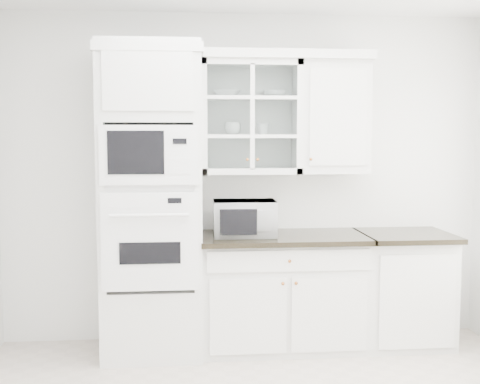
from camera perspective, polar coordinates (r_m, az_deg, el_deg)
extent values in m
cube|color=white|center=(5.02, 0.43, 1.31)|extent=(4.00, 0.02, 2.70)
cube|color=silver|center=(4.70, -8.33, -0.85)|extent=(0.76, 0.65, 2.40)
cube|color=white|center=(4.41, -8.52, -4.69)|extent=(0.70, 0.03, 0.72)
cube|color=black|center=(4.40, -8.52, -5.75)|extent=(0.44, 0.01, 0.16)
cube|color=white|center=(4.34, -8.64, 3.46)|extent=(0.70, 0.03, 0.43)
cube|color=black|center=(4.33, -9.85, 3.70)|extent=(0.40, 0.01, 0.31)
cube|color=silver|center=(4.92, 4.05, -9.54)|extent=(1.30, 0.60, 0.88)
cube|color=#312B19|center=(4.79, 4.15, -4.32)|extent=(1.32, 0.67, 0.04)
cube|color=silver|center=(5.17, 15.19, -8.98)|extent=(0.70, 0.60, 0.88)
cube|color=#312B19|center=(5.05, 15.46, -4.01)|extent=(0.72, 0.67, 0.04)
cube|color=silver|center=(4.86, 0.97, 7.08)|extent=(0.80, 0.33, 0.90)
cube|color=silver|center=(4.85, 0.96, 5.31)|extent=(0.74, 0.29, 0.02)
cube|color=silver|center=(4.86, 0.97, 8.85)|extent=(0.74, 0.29, 0.02)
cube|color=silver|center=(4.97, 8.78, 6.98)|extent=(0.55, 0.33, 0.90)
cube|color=white|center=(4.86, -0.25, 12.82)|extent=(2.14, 0.38, 0.07)
imported|color=white|center=(4.71, 0.42, -2.49)|extent=(0.49, 0.41, 0.28)
imported|color=white|center=(4.84, -1.27, 9.30)|extent=(0.27, 0.27, 0.05)
imported|color=white|center=(4.90, 3.35, 9.26)|extent=(0.19, 0.19, 0.06)
imported|color=white|center=(4.85, -0.70, 6.03)|extent=(0.17, 0.17, 0.10)
imported|color=white|center=(4.86, 2.19, 5.99)|extent=(0.11, 0.11, 0.10)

